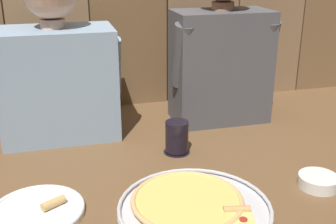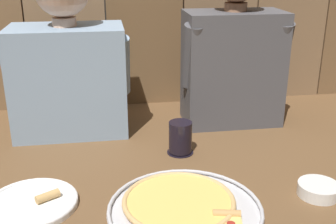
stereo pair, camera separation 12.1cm
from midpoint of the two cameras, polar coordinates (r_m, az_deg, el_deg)
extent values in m
plane|color=brown|center=(1.20, 3.51, -9.82)|extent=(3.20, 3.20, 0.00)
cylinder|color=silver|center=(1.09, 5.59, -13.20)|extent=(0.39, 0.39, 0.01)
torus|color=silver|center=(1.08, 5.60, -12.85)|extent=(0.39, 0.39, 0.01)
cylinder|color=#B23823|center=(1.11, 4.91, -12.18)|extent=(0.28, 0.28, 0.00)
cylinder|color=#EFC660|center=(1.11, 4.92, -11.96)|extent=(0.27, 0.27, 0.01)
torus|color=tan|center=(1.11, 4.92, -11.96)|extent=(0.29, 0.29, 0.01)
cylinder|color=tan|center=(1.07, 11.27, -13.43)|extent=(0.07, 0.03, 0.02)
cylinder|color=#A3281E|center=(1.04, 11.96, -14.67)|extent=(0.02, 0.02, 0.00)
cylinder|color=white|center=(1.14, -15.03, -12.01)|extent=(0.24, 0.24, 0.01)
torus|color=white|center=(1.14, -15.05, -11.76)|extent=(0.24, 0.24, 0.01)
cylinder|color=tan|center=(1.13, -12.98, -11.11)|extent=(0.06, 0.05, 0.02)
cylinder|color=black|center=(1.38, 4.19, -5.44)|extent=(0.09, 0.09, 0.01)
cylinder|color=black|center=(1.36, 4.24, -3.41)|extent=(0.07, 0.07, 0.10)
cylinder|color=white|center=(1.23, 22.39, -9.74)|extent=(0.11, 0.11, 0.03)
cylinder|color=#B23823|center=(1.23, 22.44, -9.40)|extent=(0.09, 0.09, 0.02)
cube|color=#849EB7|center=(1.51, -10.98, 4.20)|extent=(0.39, 0.24, 0.38)
cylinder|color=#DBAD8E|center=(1.47, -11.52, 11.84)|extent=(0.08, 0.08, 0.03)
cylinder|color=#849EB7|center=(1.48, -17.97, 5.46)|extent=(0.08, 0.14, 0.22)
cylinder|color=#849EB7|center=(1.46, -4.29, 6.25)|extent=(0.08, 0.13, 0.22)
cube|color=#4C4C51|center=(1.59, 10.86, 5.78)|extent=(0.35, 0.20, 0.42)
cylinder|color=#9E7051|center=(1.55, 11.42, 13.76)|extent=(0.08, 0.08, 0.03)
cylinder|color=#4C4C51|center=(1.50, 5.77, 7.55)|extent=(0.08, 0.13, 0.24)
cylinder|color=#4C4C51|center=(1.60, 16.84, 7.65)|extent=(0.08, 0.13, 0.24)
camera|label=1|loc=(0.06, -87.14, 1.08)|focal=45.10mm
camera|label=2|loc=(0.06, 92.86, -1.08)|focal=45.10mm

